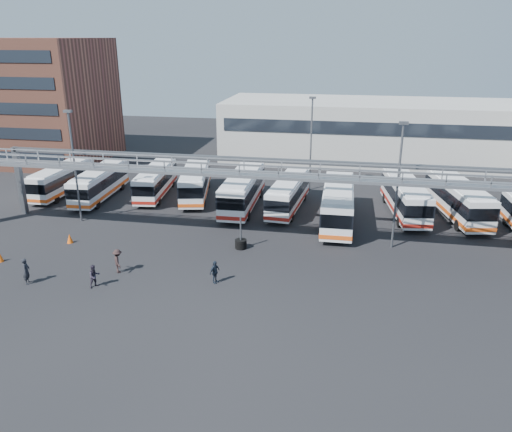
% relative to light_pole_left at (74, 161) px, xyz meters
% --- Properties ---
extents(ground, '(140.00, 140.00, 0.00)m').
position_rel_light_pole_left_xyz_m(ground, '(16.00, -8.00, -5.73)').
color(ground, black).
rests_on(ground, ground).
extents(gantry, '(51.40, 5.15, 7.10)m').
position_rel_light_pole_left_xyz_m(gantry, '(16.00, -2.13, -0.22)').
color(gantry, gray).
rests_on(gantry, ground).
extents(apartment_building, '(18.00, 15.00, 16.00)m').
position_rel_light_pole_left_xyz_m(apartment_building, '(-18.00, 22.00, 2.27)').
color(apartment_building, brown).
rests_on(apartment_building, ground).
extents(warehouse, '(42.00, 14.00, 8.00)m').
position_rel_light_pole_left_xyz_m(warehouse, '(28.00, 30.00, -1.73)').
color(warehouse, '#9E9E99').
rests_on(warehouse, ground).
extents(light_pole_left, '(0.70, 0.35, 10.21)m').
position_rel_light_pole_left_xyz_m(light_pole_left, '(0.00, 0.00, 0.00)').
color(light_pole_left, '#4C4F54').
rests_on(light_pole_left, ground).
extents(light_pole_mid, '(0.70, 0.35, 10.21)m').
position_rel_light_pole_left_xyz_m(light_pole_mid, '(28.00, -1.00, 0.00)').
color(light_pole_mid, '#4C4F54').
rests_on(light_pole_mid, ground).
extents(light_pole_back, '(0.70, 0.35, 10.21)m').
position_rel_light_pole_left_xyz_m(light_pole_back, '(20.00, 14.00, 0.00)').
color(light_pole_back, '#4C4F54').
rests_on(light_pole_back, ground).
extents(bus_0, '(2.39, 10.19, 3.09)m').
position_rel_light_pole_left_xyz_m(bus_0, '(-6.19, 7.48, -4.02)').
color(bus_0, silver).
rests_on(bus_0, ground).
extents(bus_1, '(3.07, 10.50, 3.15)m').
position_rel_light_pole_left_xyz_m(bus_1, '(-1.43, 6.66, -3.99)').
color(bus_1, silver).
rests_on(bus_1, ground).
extents(bus_2, '(3.53, 10.28, 3.06)m').
position_rel_light_pole_left_xyz_m(bus_2, '(3.99, 8.78, -4.03)').
color(bus_2, silver).
rests_on(bus_2, ground).
extents(bus_3, '(4.64, 10.98, 3.25)m').
position_rel_light_pole_left_xyz_m(bus_3, '(8.35, 8.97, -3.93)').
color(bus_3, silver).
rests_on(bus_3, ground).
extents(bus_4, '(2.82, 11.46, 3.47)m').
position_rel_light_pole_left_xyz_m(bus_4, '(13.99, 6.52, -3.81)').
color(bus_4, silver).
rests_on(bus_4, ground).
extents(bus_5, '(3.26, 10.38, 3.10)m').
position_rel_light_pole_left_xyz_m(bus_5, '(18.52, 6.76, -4.01)').
color(bus_5, silver).
rests_on(bus_5, ground).
extents(bus_6, '(2.81, 11.63, 3.53)m').
position_rel_light_pole_left_xyz_m(bus_6, '(23.41, 3.77, -3.78)').
color(bus_6, silver).
rests_on(bus_6, ground).
extents(bus_7, '(3.95, 11.32, 3.37)m').
position_rel_light_pole_left_xyz_m(bus_7, '(29.64, 7.46, -3.86)').
color(bus_7, silver).
rests_on(bus_7, ground).
extents(bus_8, '(4.64, 11.58, 3.43)m').
position_rel_light_pole_left_xyz_m(bus_8, '(34.44, 7.58, -3.83)').
color(bus_8, silver).
rests_on(bus_8, ground).
extents(pedestrian_a, '(0.64, 0.79, 1.89)m').
position_rel_light_pole_left_xyz_m(pedestrian_a, '(2.70, -12.19, -4.78)').
color(pedestrian_a, black).
rests_on(pedestrian_a, ground).
extents(pedestrian_b, '(0.97, 1.00, 1.63)m').
position_rel_light_pole_left_xyz_m(pedestrian_b, '(7.56, -11.80, -4.91)').
color(pedestrian_b, '#292330').
rests_on(pedestrian_b, ground).
extents(pedestrian_c, '(1.18, 1.33, 1.79)m').
position_rel_light_pole_left_xyz_m(pedestrian_c, '(8.17, -9.42, -4.83)').
color(pedestrian_c, black).
rests_on(pedestrian_c, ground).
extents(pedestrian_d, '(0.78, 1.04, 1.64)m').
position_rel_light_pole_left_xyz_m(pedestrian_d, '(15.48, -9.68, -4.91)').
color(pedestrian_d, '#1B2431').
rests_on(pedestrian_d, ground).
extents(cone_left, '(0.65, 0.65, 0.80)m').
position_rel_light_pole_left_xyz_m(cone_left, '(-1.54, -9.37, -5.33)').
color(cone_left, '#EA560D').
rests_on(cone_left, ground).
extents(cone_right, '(0.62, 0.62, 0.79)m').
position_rel_light_pole_left_xyz_m(cone_right, '(1.75, -5.03, -5.33)').
color(cone_right, '#EA560D').
rests_on(cone_right, ground).
extents(tire_stack, '(0.95, 0.95, 2.70)m').
position_rel_light_pole_left_xyz_m(tire_stack, '(15.97, -3.50, -5.27)').
color(tire_stack, black).
rests_on(tire_stack, ground).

